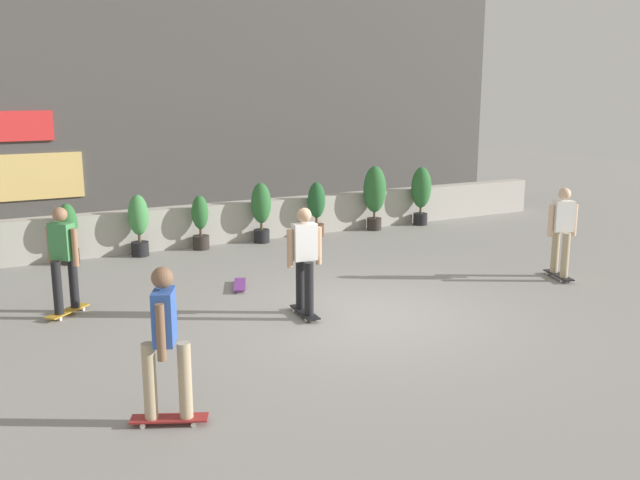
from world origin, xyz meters
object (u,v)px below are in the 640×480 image
object	(u,v)px
potted_plant_6	(375,193)
potted_plant_3	(200,221)
skater_far_right	(562,229)
skateboard_near_camera	(240,285)
potted_plant_1	(68,232)
potted_plant_4	(261,209)
skater_mid_plaza	(63,256)
skater_by_wall_right	(304,257)
potted_plant_7	(421,191)
potted_plant_5	(317,206)
skater_foreground	(165,339)
potted_plant_2	(139,222)

from	to	relation	value
potted_plant_6	potted_plant_3	bearing A→B (deg)	180.00
skater_far_right	skateboard_near_camera	xyz separation A→B (m)	(-5.44, 2.22, -0.88)
potted_plant_1	skater_far_right	xyz separation A→B (m)	(7.79, -5.46, 0.28)
potted_plant_4	skateboard_near_camera	bearing A→B (deg)	-119.53
skater_mid_plaza	skater_far_right	xyz separation A→B (m)	(8.35, -2.09, 0.00)
potted_plant_4	skater_by_wall_right	distance (m)	5.39
potted_plant_6	potted_plant_7	bearing A→B (deg)	0.00
potted_plant_5	skater_far_right	distance (m)	5.88
potted_plant_1	potted_plant_7	bearing A→B (deg)	0.00
potted_plant_4	skater_by_wall_right	size ratio (longest dim) A/B	0.81
potted_plant_1	skater_foreground	distance (m)	7.64
skateboard_near_camera	potted_plant_7	bearing A→B (deg)	27.19
potted_plant_1	potted_plant_3	distance (m)	2.74
potted_plant_5	skater_far_right	world-z (taller)	skater_far_right
potted_plant_7	skater_by_wall_right	size ratio (longest dim) A/B	0.88
skater_far_right	skater_by_wall_right	size ratio (longest dim) A/B	1.00
potted_plant_1	potted_plant_6	size ratio (longest dim) A/B	0.77
potted_plant_2	potted_plant_3	xyz separation A→B (m)	(1.34, 0.00, -0.10)
potted_plant_2	potted_plant_4	bearing A→B (deg)	0.00
potted_plant_4	skater_mid_plaza	size ratio (longest dim) A/B	0.81
skater_far_right	potted_plant_3	bearing A→B (deg)	132.72
potted_plant_4	skater_by_wall_right	xyz separation A→B (m)	(-1.53, -5.17, 0.16)
skater_mid_plaza	skater_by_wall_right	size ratio (longest dim) A/B	1.00
potted_plant_3	skater_foreground	world-z (taller)	skater_foreground
potted_plant_4	skater_foreground	xyz separation A→B (m)	(-4.37, -7.63, 0.16)
skater_mid_plaza	skateboard_near_camera	bearing A→B (deg)	2.64
potted_plant_4	potted_plant_6	world-z (taller)	potted_plant_6
potted_plant_6	skater_by_wall_right	bearing A→B (deg)	-131.60
potted_plant_5	skateboard_near_camera	distance (m)	4.65
potted_plant_1	potted_plant_5	size ratio (longest dim) A/B	0.94
potted_plant_7	skater_mid_plaza	distance (m)	9.82
skateboard_near_camera	skater_mid_plaza	bearing A→B (deg)	-177.36
potted_plant_1	skater_foreground	xyz separation A→B (m)	(-0.19, -7.63, 0.28)
potted_plant_5	potted_plant_1	bearing A→B (deg)	180.00
potted_plant_7	skateboard_near_camera	size ratio (longest dim) A/B	1.84
skater_far_right	skater_foreground	size ratio (longest dim) A/B	1.00
potted_plant_2	potted_plant_6	world-z (taller)	potted_plant_6
potted_plant_2	potted_plant_5	distance (m)	4.21
potted_plant_4	potted_plant_6	size ratio (longest dim) A/B	0.86
skater_mid_plaza	potted_plant_7	bearing A→B (deg)	20.11
potted_plant_1	potted_plant_2	xyz separation A→B (m)	(1.40, -0.00, 0.06)
potted_plant_2	skater_far_right	xyz separation A→B (m)	(6.38, -5.46, 0.22)
potted_plant_4	skater_foreground	distance (m)	8.79
potted_plant_6	potted_plant_2	bearing A→B (deg)	180.00
potted_plant_6	skateboard_near_camera	size ratio (longest dim) A/B	1.96
potted_plant_4	skater_mid_plaza	distance (m)	5.83
potted_plant_2	skater_by_wall_right	bearing A→B (deg)	-76.39
potted_plant_1	skater_far_right	size ratio (longest dim) A/B	0.72
potted_plant_7	skater_foreground	distance (m)	11.68
potted_plant_1	potted_plant_5	distance (m)	5.61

